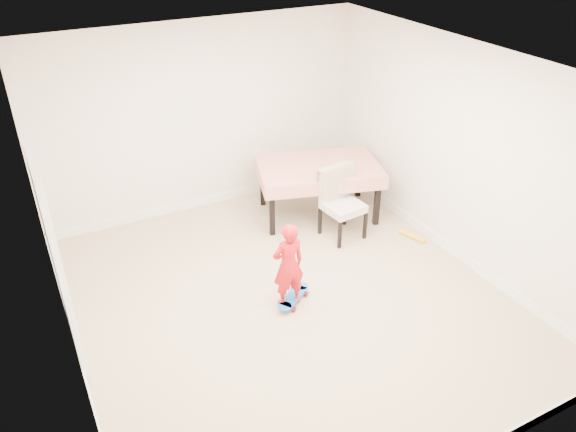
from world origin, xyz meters
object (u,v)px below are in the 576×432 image
skateboard (293,298)px  child (288,268)px  dining_table (318,190)px  dining_chair (343,204)px

skateboard → child: 0.46m
dining_table → dining_chair: 0.66m
skateboard → child: size_ratio=0.55×
skateboard → child: child is taller
dining_table → skateboard: dining_table is taller
dining_table → skateboard: (-1.22, -1.56, -0.34)m
dining_table → child: 2.05m
dining_table → dining_chair: dining_chair is taller
dining_table → dining_chair: (-0.01, -0.65, 0.09)m
dining_table → dining_chair: bearing=-73.8°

